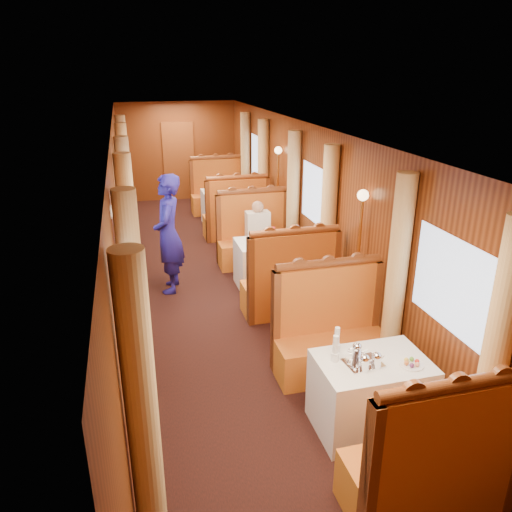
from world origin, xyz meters
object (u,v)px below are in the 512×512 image
object	(u,v)px
banquette_near_fwd	(430,467)
banquette_mid_fwd	(290,286)
banquette_far_fwd	(236,218)
tea_tray	(363,363)
fruit_plate	(412,364)
table_far	(227,207)
teapot_back	(357,352)
table_near	(370,394)
banquette_far_aft	(218,194)
steward	(168,234)
table_mid	(270,264)
passenger	(258,228)
banquette_near_aft	(330,338)
rose_vase_mid	(273,231)
teapot_left	(364,365)
banquette_mid_aft	(254,241)
teapot_right	(376,362)
rose_vase_far	(227,183)

from	to	relation	value
banquette_near_fwd	banquette_mid_fwd	xyz separation A→B (m)	(0.00, 3.50, 0.00)
banquette_mid_fwd	banquette_far_fwd	bearing A→B (deg)	90.00
tea_tray	fruit_plate	size ratio (longest dim) A/B	1.54
table_far	teapot_back	world-z (taller)	teapot_back
table_near	banquette_far_aft	size ratio (longest dim) A/B	0.78
steward	tea_tray	bearing A→B (deg)	31.41
table_mid	passenger	size ratio (longest dim) A/B	1.38
banquette_mid_fwd	banquette_near_aft	bearing A→B (deg)	-90.00
banquette_mid_fwd	banquette_far_aft	world-z (taller)	same
steward	teapot_back	bearing A→B (deg)	31.72
table_mid	rose_vase_mid	distance (m)	0.55
teapot_left	fruit_plate	distance (m)	0.47
banquette_near_fwd	passenger	size ratio (longest dim) A/B	1.76
table_mid	tea_tray	size ratio (longest dim) A/B	3.09
banquette_near_aft	table_far	bearing A→B (deg)	90.00
banquette_mid_fwd	steward	xyz separation A→B (m)	(-1.55, 1.25, 0.50)
banquette_mid_aft	tea_tray	distance (m)	4.55
teapot_left	passenger	xyz separation A→B (m)	(0.16, 4.36, -0.07)
table_near	teapot_right	xyz separation A→B (m)	(-0.03, -0.11, 0.44)
table_mid	table_far	distance (m)	3.50
banquette_near_fwd	banquette_far_fwd	bearing A→B (deg)	90.00
rose_vase_far	banquette_near_aft	bearing A→B (deg)	-90.29
banquette_near_aft	teapot_left	world-z (taller)	banquette_near_aft
rose_vase_far	steward	world-z (taller)	steward
table_far	steward	bearing A→B (deg)	-115.48
banquette_mid_aft	tea_tray	world-z (taller)	banquette_mid_aft
rose_vase_mid	banquette_near_fwd	bearing A→B (deg)	-90.44
fruit_plate	rose_vase_far	xyz separation A→B (m)	(-0.27, 7.19, 0.16)
teapot_left	steward	xyz separation A→B (m)	(-1.39, 3.86, 0.11)
table_mid	banquette_far_fwd	size ratio (longest dim) A/B	0.78
table_far	banquette_far_aft	world-z (taller)	banquette_far_aft
fruit_plate	steward	distance (m)	4.32
teapot_right	teapot_back	size ratio (longest dim) A/B	0.98
banquette_far_fwd	tea_tray	bearing A→B (deg)	-91.12
banquette_near_aft	rose_vase_far	world-z (taller)	banquette_near_aft
banquette_near_fwd	banquette_near_aft	distance (m)	2.03
table_far	banquette_far_aft	size ratio (longest dim) A/B	0.78
banquette_near_fwd	teapot_left	size ratio (longest dim) A/B	8.53
table_near	tea_tray	xyz separation A→B (m)	(-0.12, -0.02, 0.38)
banquette_mid_fwd	banquette_mid_aft	bearing A→B (deg)	90.00
table_near	teapot_left	distance (m)	0.48
banquette_mid_aft	table_far	world-z (taller)	banquette_mid_aft
table_mid	banquette_mid_fwd	bearing A→B (deg)	-90.00
table_mid	rose_vase_mid	bearing A→B (deg)	-38.29
tea_tray	banquette_far_aft	bearing A→B (deg)	89.16
teapot_right	steward	bearing A→B (deg)	96.70
banquette_near_fwd	teapot_left	xyz separation A→B (m)	(-0.16, 0.89, 0.39)
banquette_near_fwd	rose_vase_mid	xyz separation A→B (m)	(0.03, 4.49, 0.50)
table_near	steward	bearing A→B (deg)	112.56
banquette_near_fwd	banquette_far_fwd	xyz separation A→B (m)	(0.00, 7.00, 0.00)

